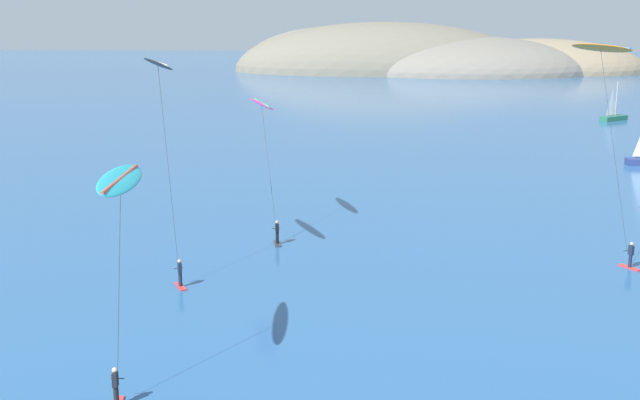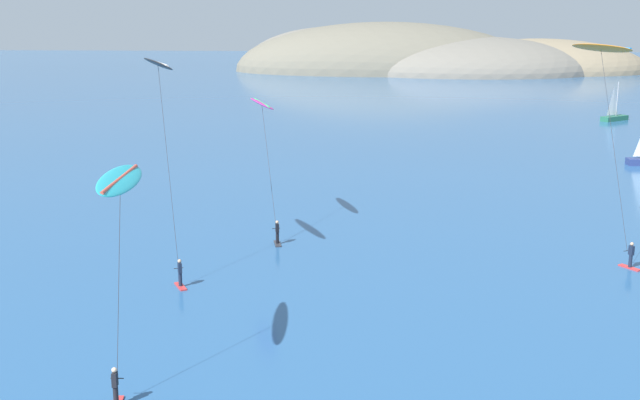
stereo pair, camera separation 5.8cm
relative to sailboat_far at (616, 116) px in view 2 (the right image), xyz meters
name	(u,v)px [view 2 (the right image)]	position (x,y,z in m)	size (l,w,h in m)	color
headland_island	(422,71)	(-23.06, 95.96, -0.64)	(109.56, 46.77, 25.79)	#84755B
sailboat_far	(616,116)	(0.00, 0.00, 0.00)	(5.28, 4.42, 5.70)	#23664C
kitesurfer_orange	(604,66)	(-21.11, -67.62, 11.78)	(4.21, 7.15, 13.90)	red
kitesurfer_magenta	(263,113)	(-43.80, -62.86, 8.00)	(3.53, 8.40, 9.65)	#2D2D33
kitesurfer_black	(159,78)	(-48.61, -72.99, 11.30)	(4.19, 7.45, 13.19)	red
kitesurfer_cyan	(120,196)	(-46.34, -88.53, 7.72)	(1.57, 6.38, 9.38)	red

